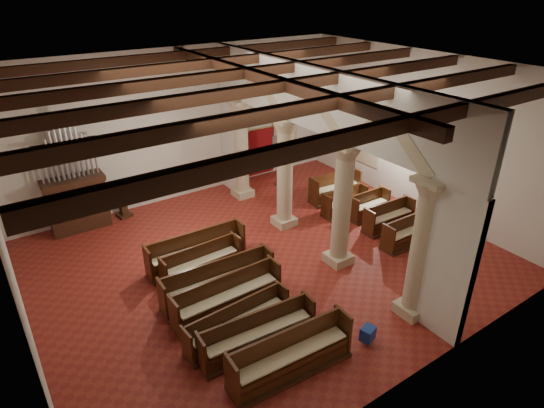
% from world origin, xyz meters
% --- Properties ---
extents(floor, '(14.00, 14.00, 0.00)m').
position_xyz_m(floor, '(0.00, 0.00, 0.00)').
color(floor, maroon).
rests_on(floor, ground).
extents(ceiling, '(14.00, 14.00, 0.00)m').
position_xyz_m(ceiling, '(0.00, 0.00, 6.00)').
color(ceiling, '#342011').
rests_on(ceiling, wall_back).
extents(wall_back, '(14.00, 0.02, 6.00)m').
position_xyz_m(wall_back, '(0.00, 6.00, 3.00)').
color(wall_back, beige).
rests_on(wall_back, floor).
extents(wall_front, '(14.00, 0.02, 6.00)m').
position_xyz_m(wall_front, '(0.00, -6.00, 3.00)').
color(wall_front, beige).
rests_on(wall_front, floor).
extents(wall_left, '(0.02, 12.00, 6.00)m').
position_xyz_m(wall_left, '(-7.00, 0.00, 3.00)').
color(wall_left, beige).
rests_on(wall_left, floor).
extents(wall_right, '(0.02, 12.00, 6.00)m').
position_xyz_m(wall_right, '(7.00, 0.00, 3.00)').
color(wall_right, beige).
rests_on(wall_right, floor).
extents(ceiling_beams, '(13.80, 11.80, 0.30)m').
position_xyz_m(ceiling_beams, '(0.00, 0.00, 5.82)').
color(ceiling_beams, '#391F12').
rests_on(ceiling_beams, wall_back).
extents(arcade, '(0.90, 11.90, 6.00)m').
position_xyz_m(arcade, '(1.80, 0.00, 3.56)').
color(arcade, tan).
rests_on(arcade, floor).
extents(window_right_a, '(0.03, 1.00, 2.20)m').
position_xyz_m(window_right_a, '(6.98, -1.50, 2.20)').
color(window_right_a, '#33735B').
rests_on(window_right_a, wall_right).
extents(window_right_b, '(0.03, 1.00, 2.20)m').
position_xyz_m(window_right_b, '(6.98, 2.50, 2.20)').
color(window_right_b, '#33735B').
rests_on(window_right_b, wall_right).
extents(window_back, '(1.00, 0.03, 2.20)m').
position_xyz_m(window_back, '(5.00, 5.98, 2.20)').
color(window_back, '#33735B').
rests_on(window_back, wall_back).
extents(pipe_organ, '(2.10, 0.85, 4.40)m').
position_xyz_m(pipe_organ, '(-4.50, 5.50, 1.37)').
color(pipe_organ, '#391F12').
rests_on(pipe_organ, floor).
extents(lectern, '(0.63, 0.65, 1.38)m').
position_xyz_m(lectern, '(-2.93, 5.49, 0.57)').
color(lectern, '#3B1E12').
rests_on(lectern, floor).
extents(dossal_curtain, '(1.80, 0.07, 2.17)m').
position_xyz_m(dossal_curtain, '(3.50, 5.92, 1.17)').
color(dossal_curtain, maroon).
rests_on(dossal_curtain, floor).
extents(processional_banner, '(0.55, 0.70, 2.48)m').
position_xyz_m(processional_banner, '(3.69, 4.58, 0.81)').
color(processional_banner, '#391F12').
rests_on(processional_banner, floor).
extents(hymnal_box_a, '(0.43, 0.38, 0.36)m').
position_xyz_m(hymnal_box_a, '(-0.00, -4.64, 0.28)').
color(hymnal_box_a, navy).
rests_on(hymnal_box_a, floor).
extents(hymnal_box_b, '(0.32, 0.27, 0.30)m').
position_xyz_m(hymnal_box_b, '(-1.04, -1.67, 0.25)').
color(hymnal_box_b, navy).
rests_on(hymnal_box_b, floor).
extents(hymnal_box_c, '(0.28, 0.23, 0.27)m').
position_xyz_m(hymnal_box_c, '(-1.51, -0.98, 0.24)').
color(hymnal_box_c, navy).
rests_on(hymnal_box_c, floor).
extents(tube_heater_a, '(1.09, 0.38, 0.11)m').
position_xyz_m(tube_heater_a, '(-2.13, -3.92, 0.16)').
color(tube_heater_a, white).
rests_on(tube_heater_a, floor).
extents(tube_heater_b, '(1.11, 0.50, 0.11)m').
position_xyz_m(tube_heater_b, '(-2.29, -3.58, 0.16)').
color(tube_heater_b, silver).
rests_on(tube_heater_b, floor).
extents(nave_pew_0, '(3.13, 0.92, 1.14)m').
position_xyz_m(nave_pew_0, '(-2.18, -4.33, 0.38)').
color(nave_pew_0, '#391F12').
rests_on(nave_pew_0, floor).
extents(nave_pew_1, '(3.08, 0.87, 1.01)m').
position_xyz_m(nave_pew_1, '(-2.39, -3.25, 0.33)').
color(nave_pew_1, '#391F12').
rests_on(nave_pew_1, floor).
extents(nave_pew_2, '(2.98, 0.82, 0.95)m').
position_xyz_m(nave_pew_2, '(-2.59, -2.61, 0.31)').
color(nave_pew_2, '#391F12').
rests_on(nave_pew_2, floor).
extents(nave_pew_3, '(3.19, 0.81, 1.10)m').
position_xyz_m(nave_pew_3, '(-2.34, -1.63, 0.36)').
color(nave_pew_3, '#391F12').
rests_on(nave_pew_3, floor).
extents(nave_pew_4, '(3.38, 0.88, 1.13)m').
position_xyz_m(nave_pew_4, '(-2.24, -0.92, 0.37)').
color(nave_pew_4, '#391F12').
rests_on(nave_pew_4, floor).
extents(nave_pew_5, '(2.57, 0.74, 0.98)m').
position_xyz_m(nave_pew_5, '(-2.14, 0.37, 0.32)').
color(nave_pew_5, '#391F12').
rests_on(nave_pew_5, floor).
extents(nave_pew_6, '(3.23, 0.83, 1.13)m').
position_xyz_m(nave_pew_6, '(-2.03, 0.93, 0.37)').
color(nave_pew_6, '#391F12').
rests_on(nave_pew_6, floor).
extents(aisle_pew_0, '(1.87, 0.68, 1.00)m').
position_xyz_m(aisle_pew_0, '(4.42, -2.01, 0.34)').
color(aisle_pew_0, '#391F12').
rests_on(aisle_pew_0, floor).
extents(aisle_pew_1, '(2.09, 0.74, 1.02)m').
position_xyz_m(aisle_pew_1, '(4.79, -0.88, 0.34)').
color(aisle_pew_1, '#391F12').
rests_on(aisle_pew_1, floor).
extents(aisle_pew_2, '(1.72, 0.68, 1.01)m').
position_xyz_m(aisle_pew_2, '(4.83, 0.19, 0.34)').
color(aisle_pew_2, '#391F12').
rests_on(aisle_pew_2, floor).
extents(aisle_pew_3, '(1.91, 0.67, 0.99)m').
position_xyz_m(aisle_pew_3, '(4.28, 0.94, 0.33)').
color(aisle_pew_3, '#391F12').
rests_on(aisle_pew_3, floor).
extents(aisle_pew_4, '(2.25, 0.90, 1.14)m').
position_xyz_m(aisle_pew_4, '(4.75, 2.04, 0.38)').
color(aisle_pew_4, '#391F12').
rests_on(aisle_pew_4, floor).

